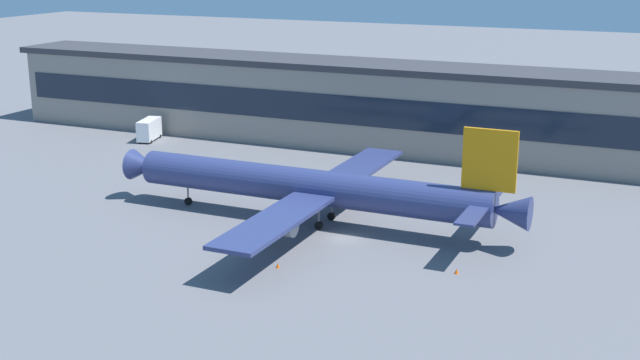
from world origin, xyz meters
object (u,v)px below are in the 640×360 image
at_px(traffic_cone_0, 278,265).
at_px(traffic_cone_2, 254,232).
at_px(airliner, 314,187).
at_px(catering_truck, 149,129).
at_px(traffic_cone_1, 457,271).

bearing_deg(traffic_cone_0, traffic_cone_2, 131.26).
distance_m(airliner, catering_truck, 60.47).
bearing_deg(airliner, catering_truck, 146.63).
bearing_deg(traffic_cone_1, traffic_cone_0, -161.15).
distance_m(catering_truck, traffic_cone_0, 73.18).
xyz_separation_m(traffic_cone_1, traffic_cone_2, (-28.00, 2.57, 0.05)).
distance_m(traffic_cone_1, traffic_cone_2, 28.12).
bearing_deg(traffic_cone_1, catering_truck, 149.34).
relative_size(traffic_cone_1, traffic_cone_2, 0.87).
relative_size(traffic_cone_0, traffic_cone_2, 0.81).
distance_m(airliner, traffic_cone_1, 25.28).
bearing_deg(airliner, traffic_cone_0, -80.40).
xyz_separation_m(catering_truck, traffic_cone_2, (45.11, -40.77, -1.93)).
relative_size(catering_truck, traffic_cone_0, 12.79).
xyz_separation_m(traffic_cone_0, traffic_cone_1, (19.81, 6.77, 0.02)).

